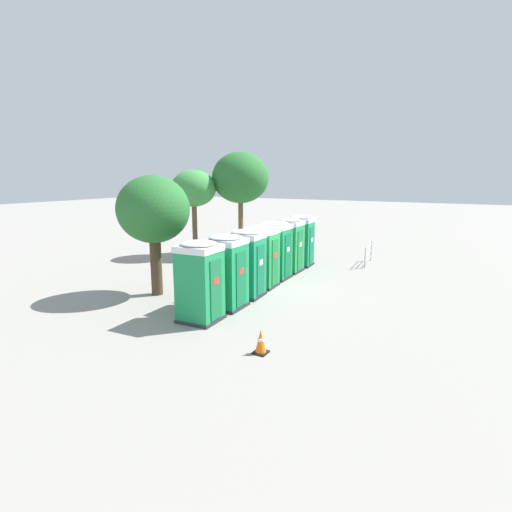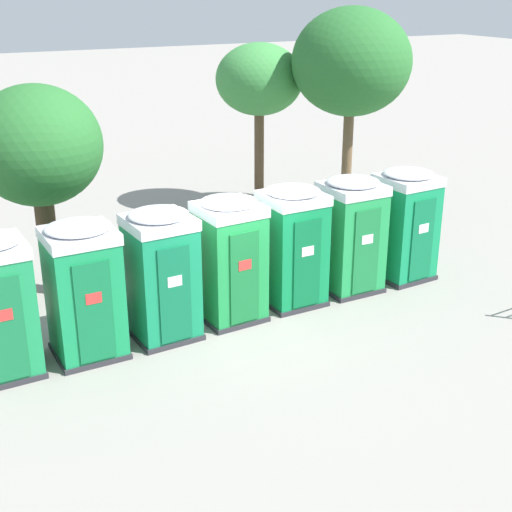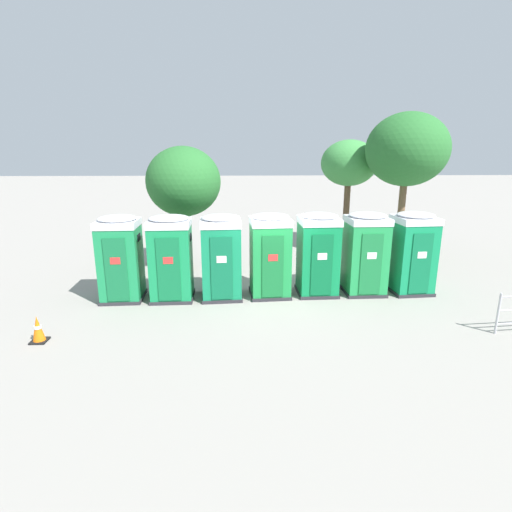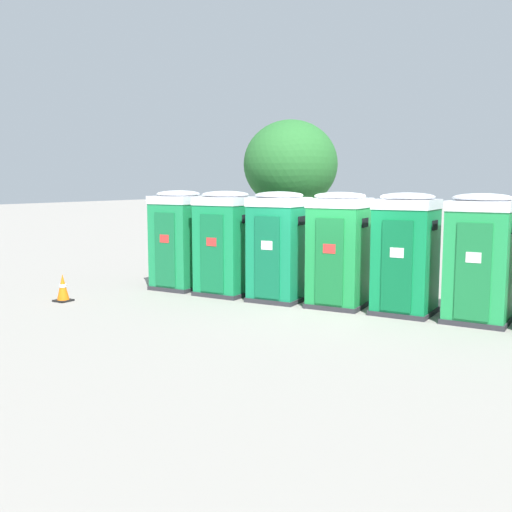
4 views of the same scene
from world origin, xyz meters
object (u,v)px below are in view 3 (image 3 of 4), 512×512
at_px(portapotty_6, 412,252).
at_px(street_tree_0, 184,183).
at_px(portapotty_4, 318,254).
at_px(street_tree_1, 349,164).
at_px(portapotty_3, 270,255).
at_px(traffic_cone, 38,329).
at_px(portapotty_0, 121,258).
at_px(portapotty_1, 171,257).
at_px(portapotty_5, 365,253).
at_px(portapotty_2, 221,256).
at_px(street_tree_2, 407,150).

relative_size(portapotty_6, street_tree_0, 0.56).
xyz_separation_m(portapotty_4, street_tree_1, (2.45, 6.29, 2.47)).
relative_size(portapotty_3, traffic_cone, 3.97).
distance_m(portapotty_0, portapotty_1, 1.48).
xyz_separation_m(portapotty_0, portapotty_5, (7.37, 0.32, -0.00)).
bearing_deg(portapotty_0, portapotty_6, 2.23).
height_order(portapotty_0, traffic_cone, portapotty_0).
bearing_deg(portapotty_2, traffic_cone, -145.71).
distance_m(portapotty_2, street_tree_1, 8.82).
height_order(portapotty_4, portapotty_5, same).
distance_m(portapotty_0, street_tree_1, 10.92).
height_order(portapotty_4, street_tree_2, street_tree_2).
bearing_deg(traffic_cone, portapotty_2, 34.29).
bearing_deg(portapotty_2, street_tree_2, 32.46).
relative_size(portapotty_4, street_tree_1, 0.53).
height_order(portapotty_1, traffic_cone, portapotty_1).
relative_size(street_tree_0, traffic_cone, 7.03).
bearing_deg(traffic_cone, portapotty_4, 23.31).
distance_m(portapotty_4, traffic_cone, 7.77).
bearing_deg(street_tree_0, portapotty_4, -33.17).
bearing_deg(street_tree_2, portapotty_1, -151.88).
distance_m(portapotty_1, portapotty_5, 5.90).
bearing_deg(portapotty_3, portapotty_5, 2.52).
bearing_deg(portapotty_1, portapotty_6, 2.72).
relative_size(street_tree_0, street_tree_2, 0.78).
relative_size(street_tree_1, traffic_cone, 7.51).
bearing_deg(portapotty_0, portapotty_4, 2.77).
distance_m(street_tree_0, street_tree_1, 7.68).
bearing_deg(portapotty_5, portapotty_1, -176.84).
xyz_separation_m(portapotty_0, portapotty_6, (8.85, 0.34, -0.00)).
bearing_deg(portapotty_6, portapotty_0, -177.77).
bearing_deg(street_tree_0, portapotty_0, -115.18).
bearing_deg(street_tree_1, traffic_cone, -135.58).
bearing_deg(street_tree_0, street_tree_2, 9.48).
height_order(portapotty_6, traffic_cone, portapotty_6).
bearing_deg(street_tree_2, portapotty_3, -142.15).
bearing_deg(portapotty_1, street_tree_0, 89.81).
relative_size(portapotty_1, street_tree_2, 0.44).
distance_m(portapotty_1, street_tree_2, 10.25).
xyz_separation_m(portapotty_3, portapotty_5, (2.95, 0.13, -0.00)).
distance_m(portapotty_0, portapotty_5, 7.38).
bearing_deg(street_tree_1, street_tree_2, -48.32).
height_order(portapotty_3, street_tree_0, street_tree_0).
relative_size(street_tree_1, street_tree_2, 0.83).
distance_m(portapotty_3, street_tree_2, 7.82).
xyz_separation_m(portapotty_1, traffic_cone, (-2.66, -2.76, -0.97)).
height_order(portapotty_1, portapotty_4, same).
bearing_deg(portapotty_3, portapotty_4, 3.73).
height_order(portapotty_5, street_tree_1, street_tree_1).
height_order(portapotty_0, portapotty_2, same).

